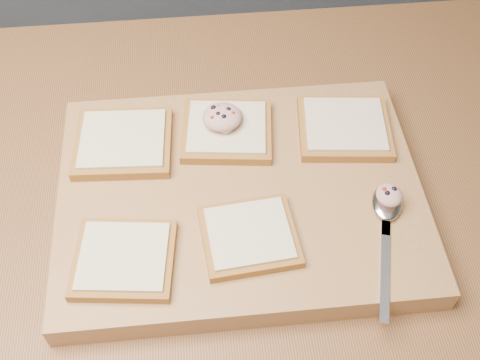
{
  "coord_description": "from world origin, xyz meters",
  "views": [
    {
      "loc": [
        0.03,
        -0.48,
        1.56
      ],
      "look_at": [
        0.08,
        -0.01,
        0.95
      ],
      "focal_mm": 45.0,
      "sensor_mm": 36.0,
      "label": 1
    }
  ],
  "objects_px": {
    "bread_far_center": "(227,130)",
    "spoon": "(387,212)",
    "cutting_board": "(240,196)",
    "tuna_salad_dollop": "(222,117)"
  },
  "relations": [
    {
      "from": "spoon",
      "to": "bread_far_center",
      "type": "bearing_deg",
      "value": 140.45
    },
    {
      "from": "cutting_board",
      "to": "tuna_salad_dollop",
      "type": "relative_size",
      "value": 8.73
    },
    {
      "from": "cutting_board",
      "to": "spoon",
      "type": "relative_size",
      "value": 2.47
    },
    {
      "from": "cutting_board",
      "to": "tuna_salad_dollop",
      "type": "distance_m",
      "value": 0.11
    },
    {
      "from": "bread_far_center",
      "to": "spoon",
      "type": "xyz_separation_m",
      "value": [
        0.19,
        -0.15,
        -0.0
      ]
    },
    {
      "from": "spoon",
      "to": "cutting_board",
      "type": "bearing_deg",
      "value": 161.33
    },
    {
      "from": "cutting_board",
      "to": "tuna_salad_dollop",
      "type": "bearing_deg",
      "value": 98.33
    },
    {
      "from": "bread_far_center",
      "to": "spoon",
      "type": "bearing_deg",
      "value": -39.55
    },
    {
      "from": "bread_far_center",
      "to": "tuna_salad_dollop",
      "type": "relative_size",
      "value": 2.49
    },
    {
      "from": "tuna_salad_dollop",
      "to": "spoon",
      "type": "height_order",
      "value": "tuna_salad_dollop"
    }
  ]
}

